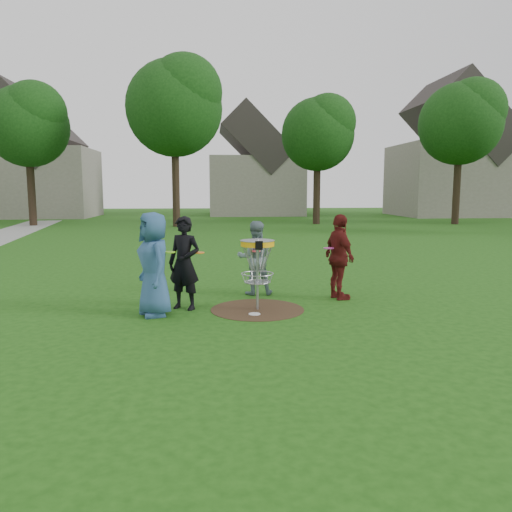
{
  "coord_description": "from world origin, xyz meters",
  "views": [
    {
      "loc": [
        -0.85,
        -9.33,
        2.31
      ],
      "look_at": [
        0.0,
        0.3,
        1.0
      ],
      "focal_mm": 35.0,
      "sensor_mm": 36.0,
      "label": 1
    }
  ],
  "objects": [
    {
      "name": "player_blue",
      "position": [
        -1.91,
        -0.26,
        0.95
      ],
      "size": [
        0.92,
        1.09,
        1.89
      ],
      "primitive_type": "imported",
      "rotation": [
        0.0,
        0.0,
        -1.16
      ],
      "color": "#2E537F",
      "rests_on": "ground"
    },
    {
      "name": "tree_row",
      "position": [
        0.44,
        20.67,
        6.21
      ],
      "size": [
        51.2,
        17.42,
        9.9
      ],
      "color": "#38281C",
      "rests_on": "ground"
    },
    {
      "name": "disc_golf_basket",
      "position": [
        0.0,
        -0.0,
        1.02
      ],
      "size": [
        0.66,
        0.67,
        1.38
      ],
      "color": "#9EA0A5",
      "rests_on": "ground"
    },
    {
      "name": "player_maroon",
      "position": [
        1.79,
        0.77,
        0.89
      ],
      "size": [
        0.69,
        1.12,
        1.79
      ],
      "primitive_type": "imported",
      "rotation": [
        0.0,
        0.0,
        1.83
      ],
      "color": "#5D1715",
      "rests_on": "ground"
    },
    {
      "name": "player_black",
      "position": [
        -1.39,
        0.18,
        0.9
      ],
      "size": [
        0.78,
        0.68,
        1.79
      ],
      "primitive_type": "imported",
      "rotation": [
        0.0,
        0.0,
        -0.48
      ],
      "color": "black",
      "rests_on": "ground"
    },
    {
      "name": "held_discs",
      "position": [
        -0.29,
        0.43,
        1.09
      ],
      "size": [
        3.38,
        1.59,
        0.19
      ],
      "color": "#84DE18",
      "rests_on": "ground"
    },
    {
      "name": "ground",
      "position": [
        0.0,
        0.0,
        0.0
      ],
      "size": [
        100.0,
        100.0,
        0.0
      ],
      "primitive_type": "plane",
      "color": "#19470F",
      "rests_on": "ground"
    },
    {
      "name": "disc_on_grass",
      "position": [
        -0.09,
        -0.39,
        0.01
      ],
      "size": [
        0.22,
        0.22,
        0.02
      ],
      "primitive_type": "cylinder",
      "color": "white",
      "rests_on": "ground"
    },
    {
      "name": "player_grey",
      "position": [
        0.08,
        1.43,
        0.81
      ],
      "size": [
        0.79,
        0.61,
        1.61
      ],
      "primitive_type": "imported",
      "rotation": [
        0.0,
        0.0,
        3.14
      ],
      "color": "slate",
      "rests_on": "ground"
    },
    {
      "name": "dirt_patch",
      "position": [
        0.0,
        0.0,
        0.0
      ],
      "size": [
        1.8,
        1.8,
        0.01
      ],
      "primitive_type": "cylinder",
      "color": "#47331E",
      "rests_on": "ground"
    },
    {
      "name": "house_row",
      "position": [
        4.78,
        33.07,
        4.14
      ],
      "size": [
        44.5,
        10.65,
        11.62
      ],
      "color": "gray",
      "rests_on": "ground"
    }
  ]
}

